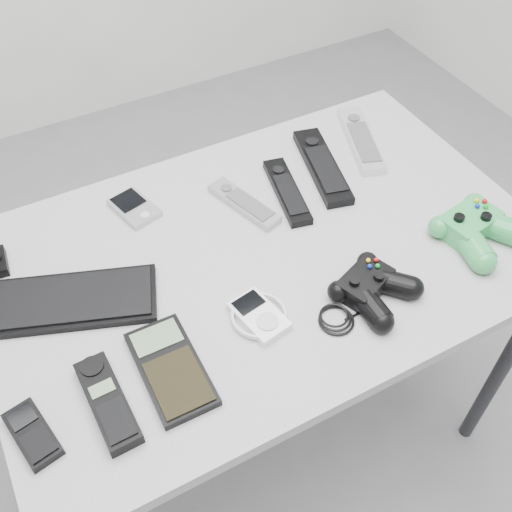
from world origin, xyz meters
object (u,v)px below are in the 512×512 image
remote_black_a (287,191)px  remote_black_b (322,166)px  desk (264,271)px  mp3_player (259,315)px  pda_keyboard (72,300)px  pda (134,207)px  remote_silver_a (244,203)px  controller_black (372,286)px  mobile_phone (32,434)px  calculator (171,368)px  remote_silver_b (361,139)px  cordless_handset (108,402)px  controller_green (476,227)px

remote_black_a → remote_black_b: bearing=29.1°
remote_black_a → desk: bearing=-123.3°
mp3_player → remote_black_a: bearing=40.9°
pda_keyboard → remote_black_a: (0.48, 0.07, 0.00)m
pda → remote_black_b: (0.41, -0.07, 0.00)m
remote_silver_a → desk: bearing=-117.3°
remote_black_b → controller_black: bearing=-94.2°
mobile_phone → remote_silver_a: bearing=18.7°
desk → remote_silver_a: 0.15m
pda_keyboard → mobile_phone: size_ratio=2.68×
controller_black → calculator: bearing=155.9°
remote_silver_a → controller_black: bearing=-90.4°
desk → remote_silver_a: size_ratio=6.11×
remote_silver_a → calculator: (-0.28, -0.29, -0.00)m
pda_keyboard → remote_silver_a: 0.39m
pda → remote_silver_b: (0.53, -0.03, 0.00)m
remote_silver_a → mp3_player: bearing=-129.3°
pda → remote_black_b: size_ratio=0.42×
remote_silver_a → cordless_handset: bearing=-159.6°
remote_silver_a → controller_green: 0.46m
pda → remote_silver_b: remote_silver_b is taller
remote_silver_a → mobile_phone: same height
pda → controller_black: controller_black is taller
cordless_handset → controller_black: 0.49m
remote_black_a → remote_silver_b: bearing=28.7°
remote_silver_b → mp3_player: remote_silver_b is taller
remote_silver_a → remote_black_b: (0.20, 0.02, 0.00)m
remote_black_a → mp3_player: remote_black_a is taller
desk → controller_green: size_ratio=6.25×
desk → remote_silver_b: remote_silver_b is taller
mobile_phone → controller_green: (0.86, 0.01, 0.02)m
mobile_phone → mp3_player: size_ratio=1.05×
remote_silver_b → controller_green: 0.35m
cordless_handset → mp3_player: bearing=5.7°
pda_keyboard → calculator: size_ratio=1.57×
remote_black_b → calculator: remote_black_b is taller
desk → calculator: size_ratio=5.66×
remote_silver_b → controller_green: (0.03, -0.35, 0.02)m
mp3_player → pda: bearing=94.4°
cordless_handset → pda_keyboard: bearing=86.0°
pda → calculator: 0.39m
desk → pda: pda is taller
controller_black → pda: bearing=105.5°
pda_keyboard → remote_silver_a: (0.38, 0.08, 0.00)m
controller_black → remote_black_b: bearing=51.2°
remote_silver_b → mobile_phone: bearing=-137.1°
desk → pda: size_ratio=10.24×
pda_keyboard → mp3_player: size_ratio=2.81×
remote_silver_b → controller_black: (-0.24, -0.37, 0.01)m
mobile_phone → controller_black: controller_black is taller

